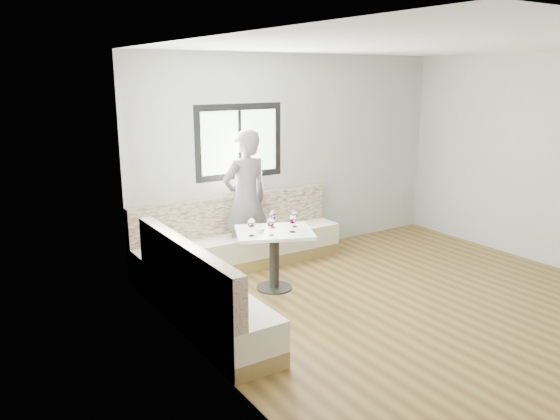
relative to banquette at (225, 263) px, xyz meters
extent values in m
cube|color=brown|center=(1.59, -1.63, -0.33)|extent=(5.00, 5.00, 0.01)
cube|color=white|center=(1.59, -1.63, 2.47)|extent=(5.00, 5.00, 0.01)
cube|color=#B7B7B2|center=(1.59, 0.87, 1.07)|extent=(5.00, 0.01, 2.80)
cube|color=#B7B7B2|center=(-0.91, -1.63, 1.07)|extent=(0.01, 5.00, 2.80)
cube|color=black|center=(0.69, 0.86, 1.32)|extent=(1.30, 0.02, 1.00)
cube|color=black|center=(-0.90, -0.73, 1.32)|extent=(0.02, 1.30, 1.00)
cube|color=olive|center=(0.54, 0.59, -0.25)|extent=(2.90, 0.55, 0.16)
cube|color=beige|center=(0.54, 0.59, -0.03)|extent=(2.90, 0.55, 0.29)
cube|color=beige|center=(0.54, 0.80, 0.37)|extent=(2.90, 0.14, 0.50)
cube|color=olive|center=(-0.63, -0.81, -0.25)|extent=(0.55, 2.25, 0.16)
cube|color=beige|center=(-0.63, -0.81, -0.03)|extent=(0.55, 2.25, 0.29)
cube|color=beige|center=(-0.84, -0.81, 0.37)|extent=(0.14, 2.25, 0.50)
cube|color=gold|center=(-0.60, -0.56, 0.18)|extent=(0.47, 0.47, 0.13)
cylinder|color=black|center=(0.51, -0.29, -0.32)|extent=(0.43, 0.43, 0.02)
cylinder|color=black|center=(0.51, -0.29, 0.01)|extent=(0.12, 0.12, 0.69)
cube|color=white|center=(0.51, -0.29, 0.38)|extent=(1.09, 0.98, 0.04)
imported|color=#534A50|center=(0.61, 0.56, 0.59)|extent=(0.71, 0.49, 1.85)
cylinder|color=white|center=(0.34, -0.24, 0.42)|extent=(0.11, 0.11, 0.04)
sphere|color=black|center=(0.36, -0.23, 0.43)|extent=(0.02, 0.02, 0.02)
sphere|color=black|center=(0.33, -0.23, 0.43)|extent=(0.02, 0.02, 0.02)
sphere|color=black|center=(0.34, -0.25, 0.43)|extent=(0.02, 0.02, 0.02)
cylinder|color=white|center=(0.18, -0.33, 0.40)|extent=(0.07, 0.07, 0.01)
cylinder|color=white|center=(0.18, -0.33, 0.45)|extent=(0.01, 0.01, 0.09)
ellipsoid|color=white|center=(0.18, -0.33, 0.55)|extent=(0.09, 0.09, 0.11)
cylinder|color=#4B0214|center=(0.18, -0.33, 0.52)|extent=(0.06, 0.06, 0.02)
cylinder|color=white|center=(0.38, -0.42, 0.40)|extent=(0.07, 0.07, 0.01)
cylinder|color=white|center=(0.38, -0.42, 0.45)|extent=(0.01, 0.01, 0.09)
ellipsoid|color=white|center=(0.38, -0.42, 0.55)|extent=(0.09, 0.09, 0.11)
cylinder|color=#4B0214|center=(0.38, -0.42, 0.52)|extent=(0.06, 0.06, 0.02)
cylinder|color=white|center=(0.66, -0.45, 0.40)|extent=(0.07, 0.07, 0.01)
cylinder|color=white|center=(0.66, -0.45, 0.45)|extent=(0.01, 0.01, 0.09)
ellipsoid|color=white|center=(0.66, -0.45, 0.55)|extent=(0.09, 0.09, 0.11)
cylinder|color=#4B0214|center=(0.66, -0.45, 0.52)|extent=(0.06, 0.06, 0.02)
cylinder|color=white|center=(0.56, -0.17, 0.40)|extent=(0.07, 0.07, 0.01)
cylinder|color=white|center=(0.56, -0.17, 0.45)|extent=(0.01, 0.01, 0.09)
ellipsoid|color=white|center=(0.56, -0.17, 0.55)|extent=(0.09, 0.09, 0.11)
cylinder|color=#4B0214|center=(0.56, -0.17, 0.52)|extent=(0.06, 0.06, 0.02)
cylinder|color=white|center=(0.80, -0.28, 0.40)|extent=(0.07, 0.07, 0.01)
cylinder|color=white|center=(0.80, -0.28, 0.45)|extent=(0.01, 0.01, 0.09)
ellipsoid|color=white|center=(0.80, -0.28, 0.55)|extent=(0.09, 0.09, 0.11)
cylinder|color=#4B0214|center=(0.80, -0.28, 0.52)|extent=(0.06, 0.06, 0.02)
camera|label=1|loc=(-2.78, -5.53, 2.19)|focal=35.00mm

